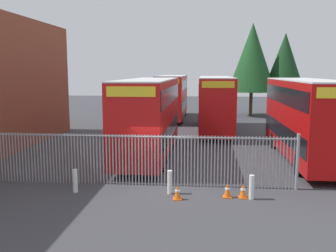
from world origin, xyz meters
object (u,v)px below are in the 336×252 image
double_decker_bus_far_back (172,95)px  double_decker_bus_near_gate (149,114)px  traffic_cone_by_gate (243,191)px  traffic_cone_near_kerb (177,192)px  bollard_center_front (170,182)px  double_decker_bus_behind_fence_right (215,102)px  bollard_near_left (75,181)px  traffic_cone_mid_forecourt (227,190)px  double_decker_bus_behind_fence_left (306,116)px  bollard_near_right (252,187)px

double_decker_bus_far_back → double_decker_bus_near_gate: bearing=-89.6°
double_decker_bus_far_back → traffic_cone_by_gate: double_decker_bus_far_back is taller
double_decker_bus_near_gate → traffic_cone_by_gate: 8.65m
traffic_cone_near_kerb → double_decker_bus_near_gate: bearing=106.2°
bollard_center_front → double_decker_bus_behind_fence_right: bearing=82.0°
bollard_near_left → traffic_cone_mid_forecourt: 6.10m
double_decker_bus_behind_fence_left → bollard_near_right: (-3.71, -6.93, -1.95)m
double_decker_bus_behind_fence_right → traffic_cone_by_gate: 16.14m
bollard_near_left → bollard_near_right: 7.00m
double_decker_bus_behind_fence_left → traffic_cone_near_kerb: (-6.52, -7.23, -2.13)m
bollard_near_right → traffic_cone_by_gate: bearing=160.9°
traffic_cone_by_gate → traffic_cone_mid_forecourt: 0.60m
double_decker_bus_near_gate → double_decker_bus_behind_fence_right: (4.00, 9.02, 0.00)m
double_decker_bus_behind_fence_left → traffic_cone_near_kerb: size_ratio=18.32×
bollard_near_left → traffic_cone_mid_forecourt: size_ratio=1.61×
double_decker_bus_near_gate → traffic_cone_mid_forecourt: (4.06, -6.95, -2.13)m
double_decker_bus_far_back → bollard_near_left: size_ratio=11.38×
double_decker_bus_behind_fence_left → traffic_cone_near_kerb: double_decker_bus_behind_fence_left is taller
bollard_near_left → traffic_cone_by_gate: bearing=-0.5°
double_decker_bus_behind_fence_right → bollard_near_left: size_ratio=11.38×
double_decker_bus_behind_fence_left → traffic_cone_by_gate: size_ratio=18.32×
double_decker_bus_near_gate → traffic_cone_near_kerb: bearing=-73.8°
bollard_center_front → traffic_cone_by_gate: (2.86, -0.24, -0.19)m
traffic_cone_by_gate → double_decker_bus_near_gate: bearing=123.7°
double_decker_bus_behind_fence_left → traffic_cone_near_kerb: 9.97m
bollard_near_left → bollard_center_front: 3.83m
bollard_near_left → bollard_center_front: same height
double_decker_bus_behind_fence_left → double_decker_bus_far_back: (-8.80, 17.09, 0.00)m
double_decker_bus_near_gate → traffic_cone_mid_forecourt: bearing=-59.7°
double_decker_bus_near_gate → double_decker_bus_behind_fence_left: bearing=-1.0°
double_decker_bus_far_back → bollard_near_left: bearing=-94.6°
bollard_near_left → bollard_near_right: (7.00, -0.17, 0.00)m
double_decker_bus_behind_fence_left → double_decker_bus_behind_fence_right: size_ratio=1.00×
traffic_cone_mid_forecourt → double_decker_bus_near_gate: bearing=120.3°
double_decker_bus_near_gate → traffic_cone_by_gate: (4.66, -6.97, -2.13)m
traffic_cone_near_kerb → bollard_near_right: bearing=6.1°
double_decker_bus_behind_fence_right → double_decker_bus_behind_fence_left: bearing=-63.0°
double_decker_bus_behind_fence_left → bollard_near_left: (-10.70, -6.77, -1.95)m
double_decker_bus_behind_fence_left → bollard_center_front: size_ratio=11.38×
bollard_near_right → traffic_cone_by_gate: (-0.31, 0.11, -0.19)m
double_decker_bus_behind_fence_left → bollard_near_left: 12.81m
traffic_cone_near_kerb → traffic_cone_mid_forecourt: bearing=12.5°
double_decker_bus_near_gate → double_decker_bus_far_back: 16.94m
bollard_near_left → traffic_cone_by_gate: (6.69, -0.06, -0.19)m
double_decker_bus_behind_fence_left → traffic_cone_mid_forecourt: 8.49m
bollard_center_front → double_decker_bus_far_back: bearing=94.6°
traffic_cone_by_gate → traffic_cone_near_kerb: 2.54m
traffic_cone_by_gate → traffic_cone_near_kerb: same height
double_decker_bus_near_gate → double_decker_bus_behind_fence_right: size_ratio=1.00×
bollard_center_front → traffic_cone_by_gate: bollard_center_front is taller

